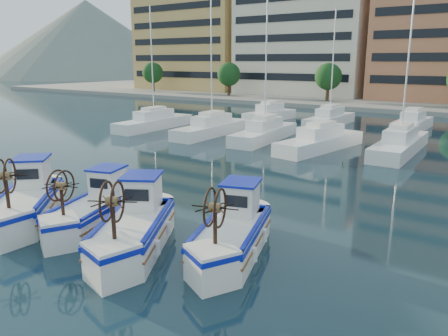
% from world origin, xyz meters
% --- Properties ---
extents(ground, '(300.00, 300.00, 0.00)m').
position_xyz_m(ground, '(0.00, 0.00, 0.00)').
color(ground, '#1A3544').
rests_on(ground, ground).
extents(hill_west, '(180.00, 180.00, 60.00)m').
position_xyz_m(hill_west, '(-140.00, 110.00, 0.00)').
color(hill_west, slate).
rests_on(hill_west, ground).
extents(yacht_marina, '(40.97, 22.71, 11.50)m').
position_xyz_m(yacht_marina, '(-2.43, 27.16, 0.53)').
color(yacht_marina, white).
rests_on(yacht_marina, ground).
extents(fishing_boat_a, '(4.78, 4.92, 3.15)m').
position_xyz_m(fishing_boat_a, '(-5.53, -0.41, 0.87)').
color(fishing_boat_a, white).
rests_on(fishing_boat_a, ground).
extents(fishing_boat_b, '(3.07, 4.67, 2.83)m').
position_xyz_m(fishing_boat_b, '(-2.64, 0.76, 0.78)').
color(fishing_boat_b, white).
rests_on(fishing_boat_b, ground).
extents(fishing_boat_c, '(4.12, 5.10, 3.10)m').
position_xyz_m(fishing_boat_c, '(0.28, 0.17, 0.85)').
color(fishing_boat_c, white).
rests_on(fishing_boat_c, ground).
extents(fishing_boat_d, '(3.24, 4.87, 2.94)m').
position_xyz_m(fishing_boat_d, '(3.37, 1.85, 0.81)').
color(fishing_boat_d, white).
rests_on(fishing_boat_d, ground).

